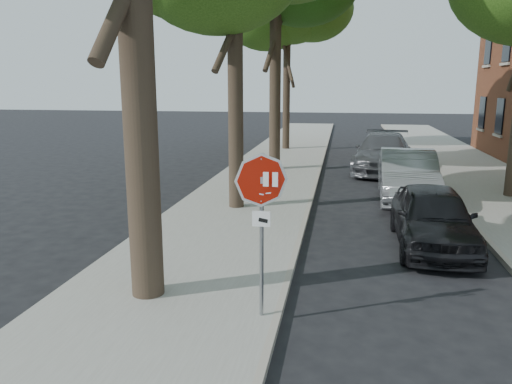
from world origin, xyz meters
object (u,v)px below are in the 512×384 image
Objects in this scene: stop_sign at (261,204)px; car_c at (383,152)px; car_a at (433,217)px; car_b at (407,176)px; tree_far at (287,18)px.

stop_sign is 0.46× the size of car_c.
car_c is at bearing 92.66° from car_a.
car_b is 5.58m from car_c.
stop_sign is 21.88m from tree_far.
car_c is at bearing -51.76° from tree_far.
car_b is 0.88× the size of car_c.
car_a is 4.87m from car_b.
tree_far is at bearing 136.03° from car_c.
car_b is (3.30, 9.29, -1.14)m from stop_sign.
car_c is at bearing 96.11° from car_b.
car_a is 10.44m from car_c.
tree_far is 18.71m from car_a.
car_c reaches higher than car_b.
car_c is (-0.37, 5.57, 0.00)m from car_b.
car_a is at bearing 53.26° from stop_sign.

